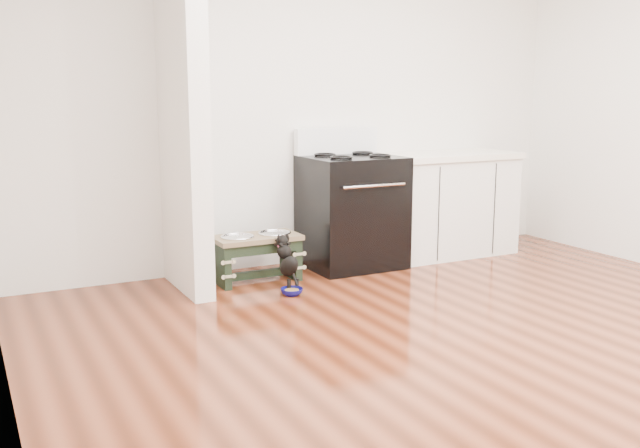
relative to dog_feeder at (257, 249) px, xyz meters
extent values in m
plane|color=#421A0B|center=(0.64, -2.06, -0.26)|extent=(5.00, 5.00, 0.00)
plane|color=silver|center=(0.64, 0.44, 1.09)|extent=(5.00, 0.00, 5.00)
cube|color=silver|center=(-0.53, 0.04, 1.09)|extent=(0.15, 0.80, 2.70)
cube|color=black|center=(0.89, 0.09, 0.20)|extent=(0.76, 0.65, 0.92)
cube|color=black|center=(0.89, -0.22, 0.14)|extent=(0.58, 0.02, 0.50)
cylinder|color=silver|center=(0.89, -0.26, 0.46)|extent=(0.56, 0.02, 0.02)
cube|color=white|center=(0.89, 0.37, 0.77)|extent=(0.76, 0.08, 0.22)
torus|color=black|center=(0.71, -0.05, 0.67)|extent=(0.18, 0.18, 0.02)
torus|color=black|center=(1.07, -0.05, 0.67)|extent=(0.18, 0.18, 0.02)
torus|color=black|center=(0.71, 0.23, 0.67)|extent=(0.18, 0.18, 0.02)
torus|color=black|center=(1.07, 0.23, 0.67)|extent=(0.18, 0.18, 0.02)
cube|color=silver|center=(1.87, 0.12, 0.17)|extent=(1.20, 0.60, 0.86)
cube|color=beige|center=(1.87, 0.12, 0.63)|extent=(1.24, 0.64, 0.05)
cube|color=black|center=(1.87, -0.14, -0.21)|extent=(1.20, 0.06, 0.10)
cube|color=black|center=(-0.29, 0.01, -0.09)|extent=(0.05, 0.32, 0.32)
cube|color=black|center=(0.29, 0.01, -0.09)|extent=(0.05, 0.32, 0.32)
cube|color=black|center=(0.00, -0.14, 0.03)|extent=(0.52, 0.03, 0.08)
cube|color=black|center=(0.00, 0.01, -0.20)|extent=(0.52, 0.05, 0.05)
cube|color=brown|center=(0.00, 0.01, 0.09)|extent=(0.66, 0.35, 0.04)
cylinder|color=silver|center=(-0.15, 0.01, 0.09)|extent=(0.23, 0.23, 0.04)
cylinder|color=silver|center=(0.15, 0.01, 0.09)|extent=(0.23, 0.23, 0.04)
torus|color=silver|center=(-0.15, 0.01, 0.11)|extent=(0.26, 0.26, 0.02)
torus|color=silver|center=(0.15, 0.01, 0.11)|extent=(0.26, 0.26, 0.02)
cylinder|color=black|center=(0.09, -0.40, -0.21)|extent=(0.03, 0.03, 0.10)
cylinder|color=black|center=(0.15, -0.40, -0.21)|extent=(0.03, 0.03, 0.10)
sphere|color=black|center=(0.09, -0.41, -0.25)|extent=(0.04, 0.04, 0.04)
sphere|color=black|center=(0.15, -0.41, -0.25)|extent=(0.04, 0.04, 0.04)
ellipsoid|color=black|center=(0.12, -0.34, -0.08)|extent=(0.12, 0.27, 0.24)
sphere|color=black|center=(0.12, -0.25, 0.02)|extent=(0.11, 0.11, 0.11)
sphere|color=black|center=(0.12, -0.22, 0.09)|extent=(0.09, 0.09, 0.09)
sphere|color=black|center=(0.09, -0.16, 0.09)|extent=(0.03, 0.03, 0.03)
sphere|color=black|center=(0.15, -0.16, 0.09)|extent=(0.03, 0.03, 0.03)
cylinder|color=black|center=(0.12, -0.44, -0.15)|extent=(0.02, 0.08, 0.09)
torus|color=#C33958|center=(0.12, -0.23, 0.05)|extent=(0.09, 0.06, 0.08)
imported|color=#0C0C56|center=(0.08, -0.47, -0.23)|extent=(0.19, 0.19, 0.05)
cylinder|color=brown|center=(0.08, -0.47, -0.23)|extent=(0.10, 0.10, 0.02)
camera|label=1|loc=(-2.01, -4.96, 1.20)|focal=40.00mm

